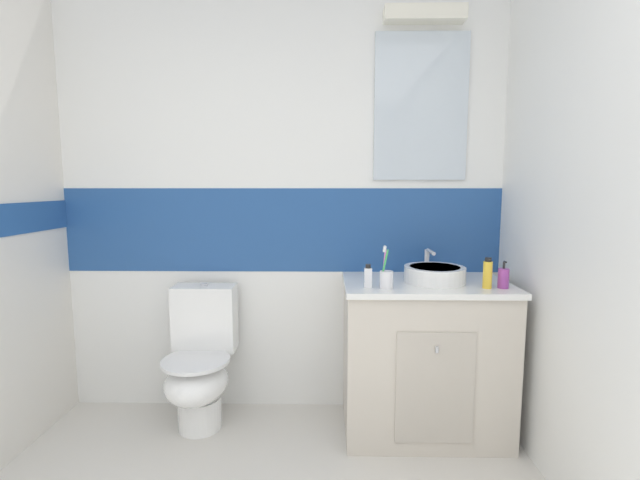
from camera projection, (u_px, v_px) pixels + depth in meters
name	position (u px, v px, depth m)	size (l,w,h in m)	color
wall_back_tiled	(284.00, 203.00, 2.68)	(3.20, 0.20, 2.50)	white
vanity_cabinet	(424.00, 356.00, 2.46)	(0.89, 0.56, 0.85)	beige
sink_basin	(434.00, 273.00, 2.39)	(0.32, 0.37, 0.16)	white
toilet	(200.00, 363.00, 2.51)	(0.37, 0.50, 0.80)	white
toothbrush_cup	(386.00, 278.00, 2.23)	(0.07, 0.07, 0.22)	white
soap_dispenser	(503.00, 278.00, 2.24)	(0.05, 0.05, 0.14)	#993F99
perfume_flask_small	(368.00, 276.00, 2.26)	(0.04, 0.03, 0.12)	white
deodorant_spray_can	(488.00, 274.00, 2.24)	(0.05, 0.05, 0.16)	yellow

